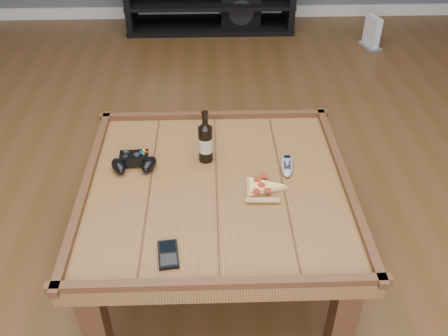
{
  "coord_description": "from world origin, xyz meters",
  "views": [
    {
      "loc": [
        -0.02,
        -1.46,
        1.62
      ],
      "look_at": [
        0.03,
        0.01,
        0.52
      ],
      "focal_mm": 40.0,
      "sensor_mm": 36.0,
      "label": 1
    }
  ],
  "objects_px": {
    "remote_control": "(287,165)",
    "smartphone": "(168,254)",
    "game_console": "(372,33)",
    "beer_bottle": "(205,141)",
    "game_controller": "(134,162)",
    "pizza_slice": "(262,189)",
    "coffee_table": "(217,196)",
    "subwoofer": "(240,6)"
  },
  "relations": [
    {
      "from": "remote_control",
      "to": "smartphone",
      "type": "bearing_deg",
      "value": -126.65
    },
    {
      "from": "remote_control",
      "to": "game_console",
      "type": "xyz_separation_m",
      "value": [
        0.99,
        2.19,
        -0.35
      ]
    },
    {
      "from": "beer_bottle",
      "to": "remote_control",
      "type": "bearing_deg",
      "value": -10.79
    },
    {
      "from": "game_controller",
      "to": "game_console",
      "type": "height_order",
      "value": "game_controller"
    },
    {
      "from": "beer_bottle",
      "to": "pizza_slice",
      "type": "height_order",
      "value": "beer_bottle"
    },
    {
      "from": "smartphone",
      "to": "game_controller",
      "type": "bearing_deg",
      "value": 101.99
    },
    {
      "from": "game_controller",
      "to": "smartphone",
      "type": "xyz_separation_m",
      "value": [
        0.16,
        -0.48,
        -0.02
      ]
    },
    {
      "from": "smartphone",
      "to": "game_console",
      "type": "xyz_separation_m",
      "value": [
        1.43,
        2.65,
        -0.34
      ]
    },
    {
      "from": "beer_bottle",
      "to": "game_console",
      "type": "distance_m",
      "value": 2.54
    },
    {
      "from": "coffee_table",
      "to": "game_console",
      "type": "distance_m",
      "value": 2.63
    },
    {
      "from": "remote_control",
      "to": "subwoofer",
      "type": "height_order",
      "value": "remote_control"
    },
    {
      "from": "smartphone",
      "to": "remote_control",
      "type": "distance_m",
      "value": 0.63
    },
    {
      "from": "coffee_table",
      "to": "subwoofer",
      "type": "distance_m",
      "value": 2.82
    },
    {
      "from": "coffee_table",
      "to": "game_console",
      "type": "relative_size",
      "value": 4.15
    },
    {
      "from": "beer_bottle",
      "to": "smartphone",
      "type": "bearing_deg",
      "value": -103.17
    },
    {
      "from": "smartphone",
      "to": "subwoofer",
      "type": "xyz_separation_m",
      "value": [
        0.42,
        3.16,
        -0.29
      ]
    },
    {
      "from": "game_console",
      "to": "beer_bottle",
      "type": "bearing_deg",
      "value": -136.51
    },
    {
      "from": "coffee_table",
      "to": "remote_control",
      "type": "height_order",
      "value": "coffee_table"
    },
    {
      "from": "smartphone",
      "to": "subwoofer",
      "type": "height_order",
      "value": "smartphone"
    },
    {
      "from": "pizza_slice",
      "to": "remote_control",
      "type": "relative_size",
      "value": 1.41
    },
    {
      "from": "coffee_table",
      "to": "subwoofer",
      "type": "relative_size",
      "value": 3.01
    },
    {
      "from": "subwoofer",
      "to": "game_console",
      "type": "height_order",
      "value": "subwoofer"
    },
    {
      "from": "game_controller",
      "to": "remote_control",
      "type": "xyz_separation_m",
      "value": [
        0.6,
        -0.02,
        -0.01
      ]
    },
    {
      "from": "subwoofer",
      "to": "smartphone",
      "type": "bearing_deg",
      "value": -96.99
    },
    {
      "from": "beer_bottle",
      "to": "subwoofer",
      "type": "bearing_deg",
      "value": 83.54
    },
    {
      "from": "game_controller",
      "to": "game_console",
      "type": "distance_m",
      "value": 2.72
    },
    {
      "from": "beer_bottle",
      "to": "pizza_slice",
      "type": "xyz_separation_m",
      "value": [
        0.2,
        -0.2,
        -0.08
      ]
    },
    {
      "from": "coffee_table",
      "to": "game_console",
      "type": "xyz_separation_m",
      "value": [
        1.27,
        2.29,
        -0.28
      ]
    },
    {
      "from": "remote_control",
      "to": "subwoofer",
      "type": "bearing_deg",
      "value": 97.57
    },
    {
      "from": "beer_bottle",
      "to": "subwoofer",
      "type": "distance_m",
      "value": 2.68
    },
    {
      "from": "game_console",
      "to": "pizza_slice",
      "type": "bearing_deg",
      "value": -130.28
    },
    {
      "from": "smartphone",
      "to": "beer_bottle",
      "type": "bearing_deg",
      "value": 70.32
    },
    {
      "from": "game_controller",
      "to": "remote_control",
      "type": "relative_size",
      "value": 1.25
    },
    {
      "from": "pizza_slice",
      "to": "beer_bottle",
      "type": "bearing_deg",
      "value": 137.77
    },
    {
      "from": "remote_control",
      "to": "subwoofer",
      "type": "relative_size",
      "value": 0.47
    },
    {
      "from": "beer_bottle",
      "to": "game_controller",
      "type": "height_order",
      "value": "beer_bottle"
    },
    {
      "from": "game_console",
      "to": "game_controller",
      "type": "bearing_deg",
      "value": -141.14
    },
    {
      "from": "game_controller",
      "to": "smartphone",
      "type": "distance_m",
      "value": 0.5
    },
    {
      "from": "game_console",
      "to": "coffee_table",
      "type": "bearing_deg",
      "value": -133.95
    },
    {
      "from": "pizza_slice",
      "to": "subwoofer",
      "type": "height_order",
      "value": "pizza_slice"
    },
    {
      "from": "game_controller",
      "to": "smartphone",
      "type": "height_order",
      "value": "game_controller"
    },
    {
      "from": "coffee_table",
      "to": "game_controller",
      "type": "distance_m",
      "value": 0.35
    }
  ]
}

